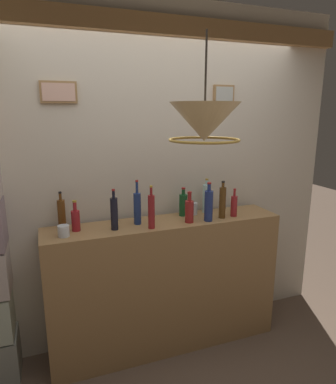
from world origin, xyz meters
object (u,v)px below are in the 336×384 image
(liquor_bottle_bourbon, at_px, (114,213))
(liquor_bottle_amaro, at_px, (209,205))
(liquor_bottle_brandy, at_px, (234,206))
(liquor_bottle_rye, at_px, (137,208))
(liquor_bottle_vermouth, at_px, (222,202))
(liquor_bottle_mezcal, at_px, (76,220))
(liquor_bottle_vodka, at_px, (151,211))
(pendant_lamp, at_px, (205,123))
(glass_tumbler_rocks, at_px, (64,231))
(glass_tumbler_highball, at_px, (194,209))
(liquor_bottle_gin, at_px, (183,204))
(liquor_bottle_whiskey, at_px, (206,198))
(liquor_bottle_port, at_px, (62,213))
(liquor_bottle_scotch, at_px, (189,210))

(liquor_bottle_bourbon, xyz_separation_m, liquor_bottle_amaro, (0.74, -0.06, 0.00))
(liquor_bottle_brandy, distance_m, liquor_bottle_bourbon, 0.99)
(liquor_bottle_brandy, bearing_deg, liquor_bottle_rye, 174.07)
(liquor_bottle_bourbon, height_order, liquor_bottle_vermouth, same)
(liquor_bottle_mezcal, bearing_deg, liquor_bottle_vermouth, -4.79)
(liquor_bottle_vodka, xyz_separation_m, pendant_lamp, (0.17, -0.50, 0.65))
(glass_tumbler_rocks, distance_m, glass_tumbler_highball, 1.07)
(liquor_bottle_brandy, xyz_separation_m, liquor_bottle_bourbon, (-0.99, 0.02, 0.03))
(glass_tumbler_rocks, bearing_deg, liquor_bottle_mezcal, 43.61)
(liquor_bottle_gin, relative_size, liquor_bottle_bourbon, 0.78)
(liquor_bottle_amaro, distance_m, liquor_bottle_whiskey, 0.23)
(liquor_bottle_vodka, height_order, glass_tumbler_rocks, liquor_bottle_vodka)
(liquor_bottle_brandy, distance_m, glass_tumbler_rocks, 1.35)
(liquor_bottle_gin, bearing_deg, pendant_lamp, -103.70)
(liquor_bottle_amaro, xyz_separation_m, liquor_bottle_vermouth, (0.14, 0.03, 0.00))
(liquor_bottle_gin, height_order, liquor_bottle_vodka, liquor_bottle_vodka)
(glass_tumbler_highball, distance_m, pendant_lamp, 1.05)
(liquor_bottle_port, bearing_deg, glass_tumbler_rocks, -90.70)
(liquor_bottle_port, bearing_deg, liquor_bottle_whiskey, -0.55)
(glass_tumbler_rocks, bearing_deg, liquor_bottle_scotch, -1.22)
(liquor_bottle_amaro, distance_m, pendant_lamp, 0.88)
(liquor_bottle_mezcal, bearing_deg, pendant_lamp, -42.12)
(liquor_bottle_brandy, bearing_deg, liquor_bottle_vermouth, -176.77)
(liquor_bottle_amaro, relative_size, liquor_bottle_scotch, 1.27)
(liquor_bottle_brandy, bearing_deg, liquor_bottle_vodka, -176.12)
(liquor_bottle_brandy, relative_size, glass_tumbler_highball, 2.31)
(liquor_bottle_gin, xyz_separation_m, liquor_bottle_vodka, (-0.34, -0.21, 0.04))
(liquor_bottle_vodka, xyz_separation_m, glass_tumbler_highball, (0.44, 0.21, -0.08))
(glass_tumbler_rocks, relative_size, glass_tumbler_highball, 0.79)
(liquor_bottle_brandy, xyz_separation_m, liquor_bottle_whiskey, (-0.16, 0.18, 0.03))
(liquor_bottle_rye, bearing_deg, liquor_bottle_amaro, -12.39)
(liquor_bottle_brandy, relative_size, liquor_bottle_whiskey, 0.79)
(liquor_bottle_bourbon, relative_size, liquor_bottle_rye, 0.89)
(glass_tumbler_rocks, xyz_separation_m, glass_tumbler_highball, (1.06, 0.15, 0.01))
(liquor_bottle_amaro, xyz_separation_m, glass_tumbler_highball, (-0.04, 0.19, -0.08))
(liquor_bottle_vodka, bearing_deg, liquor_bottle_mezcal, 165.31)
(liquor_bottle_gin, distance_m, liquor_bottle_scotch, 0.18)
(liquor_bottle_port, bearing_deg, pendant_lamp, -42.93)
(liquor_bottle_mezcal, bearing_deg, liquor_bottle_rye, -0.82)
(liquor_bottle_amaro, xyz_separation_m, liquor_bottle_scotch, (-0.16, 0.02, -0.03))
(liquor_bottle_vermouth, bearing_deg, liquor_bottle_port, 170.91)
(liquor_bottle_amaro, height_order, pendant_lamp, pendant_lamp)
(liquor_bottle_amaro, xyz_separation_m, liquor_bottle_mezcal, (-1.01, 0.13, -0.04))
(liquor_bottle_rye, bearing_deg, liquor_bottle_vodka, -61.96)
(liquor_bottle_brandy, relative_size, liquor_bottle_port, 0.85)
(glass_tumbler_highball, bearing_deg, liquor_bottle_vodka, -154.91)
(liquor_bottle_whiskey, distance_m, liquor_bottle_rye, 0.64)
(liquor_bottle_amaro, xyz_separation_m, liquor_bottle_rye, (-0.55, 0.12, 0.00))
(liquor_bottle_mezcal, bearing_deg, glass_tumbler_rocks, -136.39)
(liquor_bottle_port, bearing_deg, liquor_bottle_mezcal, -48.59)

